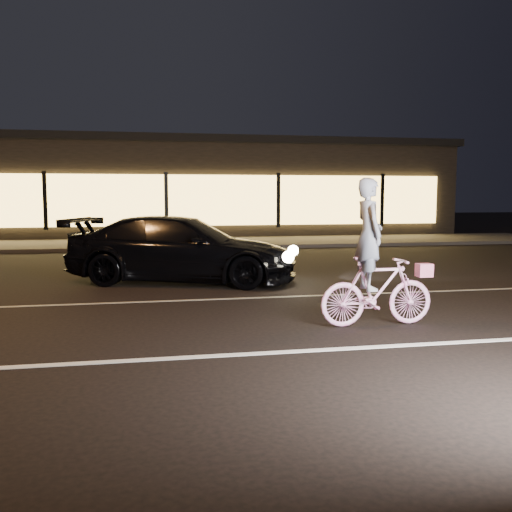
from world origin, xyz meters
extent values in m
plane|color=black|center=(0.00, 0.00, 0.00)|extent=(90.00, 90.00, 0.00)
cube|color=silver|center=(0.00, -1.50, 0.00)|extent=(60.00, 0.12, 0.01)
cube|color=gray|center=(0.00, 2.00, 0.00)|extent=(60.00, 0.10, 0.01)
cube|color=#383533|center=(0.00, 13.00, 0.06)|extent=(30.00, 4.00, 0.12)
cube|color=black|center=(0.00, 19.00, 2.00)|extent=(25.00, 8.00, 4.00)
cube|color=black|center=(0.00, 19.00, 4.05)|extent=(25.40, 8.40, 0.30)
cube|color=#FFC559|center=(0.00, 14.90, 1.60)|extent=(23.00, 0.15, 2.00)
cube|color=black|center=(-4.50, 14.82, 1.60)|extent=(0.15, 0.08, 2.20)
cube|color=black|center=(0.00, 14.82, 1.60)|extent=(0.15, 0.08, 2.20)
cube|color=black|center=(4.50, 14.82, 1.60)|extent=(0.15, 0.08, 2.20)
cube|color=black|center=(9.00, 14.82, 1.60)|extent=(0.15, 0.08, 2.20)
imported|color=#F24BAF|center=(2.23, -0.43, 0.49)|extent=(1.63, 0.46, 0.98)
imported|color=silver|center=(2.09, -0.43, 1.29)|extent=(0.37, 0.56, 1.54)
cube|color=#D64F76|center=(2.94, -0.43, 0.77)|extent=(0.21, 0.17, 0.19)
imported|color=black|center=(-0.14, 4.14, 0.69)|extent=(5.12, 3.40, 1.38)
sphere|color=#FFF2BF|center=(2.21, 3.98, 0.63)|extent=(0.23, 0.23, 0.23)
sphere|color=#FFF2BF|center=(1.79, 2.79, 0.63)|extent=(0.23, 0.23, 0.23)
camera|label=1|loc=(-0.96, -7.78, 1.83)|focal=40.00mm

